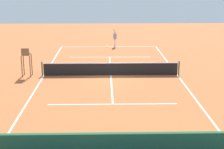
{
  "coord_description": "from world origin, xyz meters",
  "views": [
    {
      "loc": [
        0.45,
        24.41,
        7.03
      ],
      "look_at": [
        0.0,
        4.0,
        1.2
      ],
      "focal_mm": 54.44,
      "sensor_mm": 36.0,
      "label": 1
    }
  ],
  "objects_px": {
    "tennis_racket": "(107,46)",
    "tennis_ball_far": "(138,50)",
    "tennis_net": "(111,69)",
    "tennis_ball_near": "(128,49)",
    "tennis_player": "(115,37)",
    "umpire_chair": "(26,59)"
  },
  "relations": [
    {
      "from": "tennis_net",
      "to": "tennis_racket",
      "type": "relative_size",
      "value": 17.75
    },
    {
      "from": "tennis_ball_near",
      "to": "tennis_ball_far",
      "type": "relative_size",
      "value": 1.0
    },
    {
      "from": "tennis_net",
      "to": "tennis_ball_near",
      "type": "height_order",
      "value": "tennis_net"
    },
    {
      "from": "tennis_ball_far",
      "to": "tennis_player",
      "type": "bearing_deg",
      "value": -35.2
    },
    {
      "from": "umpire_chair",
      "to": "tennis_ball_near",
      "type": "height_order",
      "value": "umpire_chair"
    },
    {
      "from": "tennis_player",
      "to": "tennis_ball_far",
      "type": "relative_size",
      "value": 29.18
    },
    {
      "from": "tennis_net",
      "to": "tennis_player",
      "type": "bearing_deg",
      "value": -93.34
    },
    {
      "from": "umpire_chair",
      "to": "tennis_ball_far",
      "type": "relative_size",
      "value": 32.42
    },
    {
      "from": "tennis_racket",
      "to": "tennis_ball_near",
      "type": "bearing_deg",
      "value": 144.21
    },
    {
      "from": "tennis_net",
      "to": "tennis_player",
      "type": "height_order",
      "value": "tennis_player"
    },
    {
      "from": "umpire_chair",
      "to": "tennis_player",
      "type": "distance_m",
      "value": 12.93
    },
    {
      "from": "umpire_chair",
      "to": "tennis_ball_far",
      "type": "height_order",
      "value": "umpire_chair"
    },
    {
      "from": "tennis_net",
      "to": "tennis_racket",
      "type": "xyz_separation_m",
      "value": [
        0.2,
        -11.23,
        -0.49
      ]
    },
    {
      "from": "tennis_ball_near",
      "to": "tennis_ball_far",
      "type": "xyz_separation_m",
      "value": [
        -1.02,
        0.47,
        0.0
      ]
    },
    {
      "from": "tennis_net",
      "to": "umpire_chair",
      "type": "relative_size",
      "value": 4.81
    },
    {
      "from": "umpire_chair",
      "to": "tennis_player",
      "type": "bearing_deg",
      "value": -121.92
    },
    {
      "from": "tennis_player",
      "to": "tennis_ball_near",
      "type": "height_order",
      "value": "tennis_player"
    },
    {
      "from": "tennis_racket",
      "to": "tennis_ball_near",
      "type": "xyz_separation_m",
      "value": [
        -2.14,
        1.54,
        0.02
      ]
    },
    {
      "from": "tennis_racket",
      "to": "tennis_ball_near",
      "type": "relative_size",
      "value": 8.79
    },
    {
      "from": "umpire_chair",
      "to": "tennis_player",
      "type": "xyz_separation_m",
      "value": [
        -6.83,
        -10.97,
        -0.3
      ]
    },
    {
      "from": "tennis_racket",
      "to": "tennis_ball_far",
      "type": "distance_m",
      "value": 3.75
    },
    {
      "from": "tennis_player",
      "to": "tennis_ball_far",
      "type": "xyz_separation_m",
      "value": [
        -2.33,
        1.64,
        -0.98
      ]
    }
  ]
}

